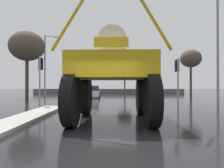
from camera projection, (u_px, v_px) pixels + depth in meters
ground_plane at (108, 99)px, 23.58m from camera, size 120.00×120.00×0.00m
median_island at (16, 122)px, 8.16m from camera, size 1.34×11.11×0.15m
oversize_sprayer at (113, 73)px, 9.12m from camera, size 4.49×5.65×4.92m
sedan_ahead at (93, 92)px, 25.73m from camera, size 2.03×4.18×1.52m
traffic_signal_near_left at (41, 70)px, 14.03m from camera, size 0.24×0.54×3.61m
traffic_signal_near_right at (177, 72)px, 14.11m from camera, size 0.24×0.54×3.48m
streetlight_near_right at (220, 42)px, 13.97m from camera, size 1.91×0.24×8.39m
streetlight_far_left at (46, 63)px, 26.65m from camera, size 1.87×0.24×8.33m
bare_tree_left at (27, 47)px, 24.40m from camera, size 4.26×4.26×8.20m
bare_tree_right at (191, 59)px, 25.38m from camera, size 2.66×2.66×6.14m
bare_tree_far_center at (125, 70)px, 36.23m from camera, size 2.84×2.84×5.57m
roadside_barrier at (109, 91)px, 37.98m from camera, size 28.87×0.24×0.90m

